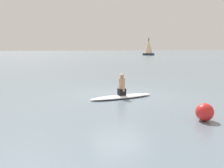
% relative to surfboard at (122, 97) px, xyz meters
% --- Properties ---
extents(ground_plane, '(400.00, 400.00, 0.00)m').
position_rel_surfboard_xyz_m(ground_plane, '(0.88, -0.26, -0.07)').
color(ground_plane, slate).
extents(surfboard, '(0.85, 2.99, 0.14)m').
position_rel_surfboard_xyz_m(surfboard, '(0.00, 0.00, 0.00)').
color(surfboard, white).
rests_on(surfboard, ground).
extents(person_paddler, '(0.41, 0.32, 0.93)m').
position_rel_surfboard_xyz_m(person_paddler, '(0.00, -0.00, 0.49)').
color(person_paddler, black).
rests_on(person_paddler, surfboard).
extents(sailboat_far_right, '(3.62, 3.26, 5.11)m').
position_rel_surfboard_xyz_m(sailboat_far_right, '(55.12, -34.75, 2.33)').
color(sailboat_far_right, '#2D3851').
rests_on(sailboat_far_right, ground).
extents(buoy_marker, '(0.54, 0.54, 0.54)m').
position_rel_surfboard_xyz_m(buoy_marker, '(-4.02, -0.83, 0.20)').
color(buoy_marker, red).
rests_on(buoy_marker, ground).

